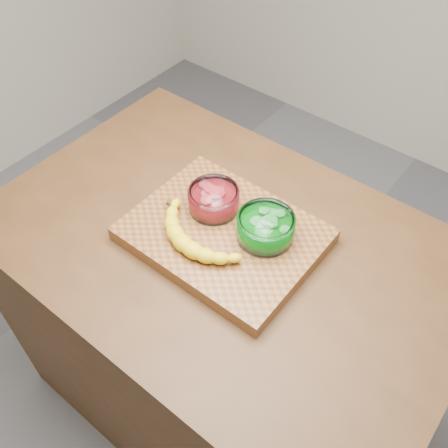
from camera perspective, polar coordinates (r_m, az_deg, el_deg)
The scene contains 6 objects.
ground at distance 2.02m, azimuth 0.00°, elevation -18.62°, with size 3.50×3.50×0.00m, color #5E5E63.
counter at distance 1.61m, azimuth 0.00°, elevation -12.24°, with size 1.20×0.80×0.90m, color #462A15.
cutting_board at distance 1.23m, azimuth 0.00°, elevation -1.25°, with size 0.45×0.35×0.04m, color brown.
bowl_red at distance 1.24m, azimuth -1.18°, elevation 2.81°, with size 0.13×0.13×0.06m.
bowl_green at distance 1.18m, azimuth 4.77°, elevation -0.40°, with size 0.14×0.14×0.06m.
banana at distance 1.18m, azimuth -3.01°, elevation -1.25°, with size 0.28×0.15×0.04m, color gold, non-canonical shape.
Camera 1 is at (0.50, -0.63, 1.85)m, focal length 40.00 mm.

